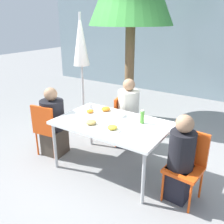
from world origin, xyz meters
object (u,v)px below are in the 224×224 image
Objects in this scene: bottle at (142,117)px; drinking_cup at (91,107)px; chair_right at (187,161)px; person_left at (53,124)px; chair_left at (48,126)px; closed_umbrella at (81,47)px; person_right at (181,160)px; salad_bowl at (121,114)px; chair_far at (125,117)px; person_far at (128,116)px.

drinking_cup is at bearing 178.10° from bottle.
chair_right is 0.82m from bottle.
person_left is 10.79× the size of drinking_cup.
chair_left is 1.64m from closed_umbrella.
salad_bowl is at bearing -13.71° from person_right.
chair_left is 0.75m from drinking_cup.
chair_left is 8.33× the size of drinking_cup.
person_right is 1.28× the size of chair_far.
chair_right is 1.54m from chair_far.
closed_umbrella reaches higher than chair_far.
closed_umbrella is at bearing -19.52° from person_right.
chair_far is at bearing -25.47° from chair_right.
person_left is at bearing -52.84° from chair_far.
person_left is 1.58m from closed_umbrella.
closed_umbrella is (-2.41, 1.00, 1.08)m from chair_right.
person_far is 0.54m from salad_bowl.
person_right is at bearing 43.83° from chair_far.
person_far is (0.87, 0.87, 0.04)m from person_left.
person_far is 11.53× the size of drinking_cup.
closed_umbrella reaches higher than drinking_cup.
drinking_cup is (0.79, -0.76, -0.78)m from closed_umbrella.
closed_umbrella is 1.71m from salad_bowl.
chair_far is 0.11m from person_far.
drinking_cup is at bearing -6.35° from person_right.
salad_bowl is (0.53, 0.04, -0.03)m from drinking_cup.
person_left is 1.46m from bottle.
chair_left is 4.47× the size of bottle.
person_far is (-1.24, 0.75, 0.06)m from chair_right.
person_right is at bearing 42.91° from person_far.
chair_far is 0.62m from salad_bowl.
chair_right is at bearing -16.35° from bottle.
salad_bowl is at bearing 13.93° from person_left.
salad_bowl is (1.01, 0.40, 0.25)m from person_left.
chair_far is 8.33× the size of drinking_cup.
drinking_cup is (-1.57, 0.32, 0.27)m from person_right.
person_left is 2.11m from chair_right.
chair_far is 0.90m from bottle.
bottle is (-0.72, 0.21, 0.33)m from chair_right.
person_far reaches higher than chair_far.
closed_umbrella is at bearing -113.55° from chair_far.
person_far reaches higher than drinking_cup.
bottle is (-0.66, 0.29, 0.31)m from person_right.
bottle is (1.42, 0.42, 0.33)m from chair_left.
person_right is at bearing -3.92° from chair_left.
chair_far is 5.67× the size of salad_bowl.
salad_bowl is at bearing -28.82° from closed_umbrella.
drinking_cup is (-1.62, 0.24, 0.29)m from chair_right.
bottle reaches higher than chair_right.
closed_umbrella is at bearing -114.20° from person_far.
chair_left is 1.32m from person_far.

